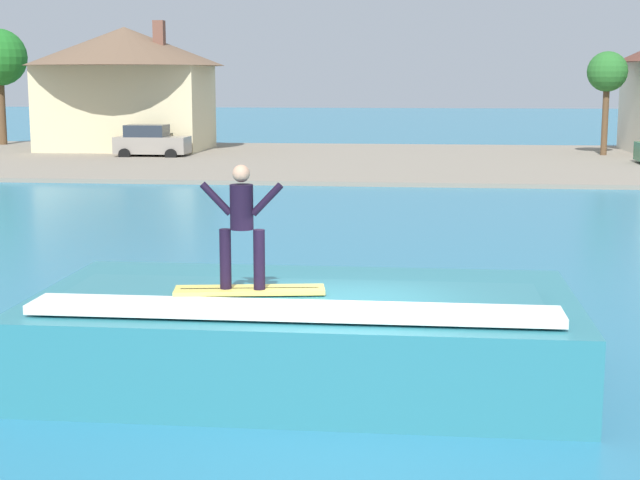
# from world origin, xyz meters

# --- Properties ---
(ground_plane) EXTENTS (260.00, 260.00, 0.00)m
(ground_plane) POSITION_xyz_m (0.00, 0.00, 0.00)
(ground_plane) COLOR teal
(wave_crest) EXTENTS (7.77, 4.31, 1.42)m
(wave_crest) POSITION_xyz_m (-0.63, 1.12, 0.67)
(wave_crest) COLOR teal
(wave_crest) RESTS_ON ground_plane
(surfboard) EXTENTS (2.13, 0.81, 0.06)m
(surfboard) POSITION_xyz_m (-1.32, 0.50, 1.45)
(surfboard) COLOR #EAD159
(surfboard) RESTS_ON wave_crest
(surfer) EXTENTS (1.15, 0.32, 1.72)m
(surfer) POSITION_xyz_m (-1.40, 0.44, 2.44)
(surfer) COLOR black
(surfer) RESTS_ON surfboard
(shoreline_bank) EXTENTS (120.00, 23.02, 0.18)m
(shoreline_bank) POSITION_xyz_m (0.00, 38.10, 0.09)
(shoreline_bank) COLOR gray
(shoreline_bank) RESTS_ON ground_plane
(car_near_shore) EXTENTS (3.89, 2.16, 1.86)m
(car_near_shore) POSITION_xyz_m (-13.65, 38.74, 0.94)
(car_near_shore) COLOR gray
(car_near_shore) RESTS_ON ground_plane
(house_with_chimney) EXTENTS (11.52, 11.52, 7.55)m
(house_with_chimney) POSITION_xyz_m (-16.32, 43.13, 4.36)
(house_with_chimney) COLOR beige
(house_with_chimney) RESTS_ON ground_plane
(tree_short_bushy) EXTENTS (2.17, 2.17, 5.77)m
(tree_short_bushy) POSITION_xyz_m (10.78, 41.94, 4.57)
(tree_short_bushy) COLOR brown
(tree_short_bushy) RESTS_ON ground_plane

